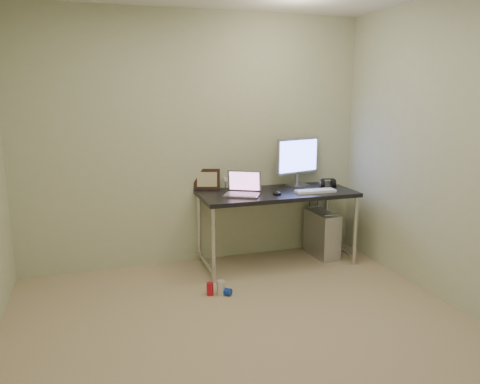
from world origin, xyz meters
name	(u,v)px	position (x,y,z in m)	size (l,w,h in m)	color
floor	(253,342)	(0.00, 0.00, 0.00)	(3.50, 3.50, 0.00)	tan
wall_back	(196,141)	(0.00, 1.75, 1.25)	(3.50, 0.02, 2.50)	beige
wall_right	(470,156)	(1.75, 0.00, 1.25)	(0.02, 3.50, 2.50)	beige
desk	(277,199)	(0.74, 1.41, 0.67)	(1.55, 0.68, 0.75)	black
tower_computer	(322,234)	(1.29, 1.46, 0.24)	(0.22, 0.47, 0.51)	#BDBCC2
cable_a	(308,214)	(1.24, 1.70, 0.40)	(0.01, 0.01, 0.70)	black
cable_b	(316,216)	(1.33, 1.68, 0.38)	(0.01, 0.01, 0.72)	black
can_red	(210,289)	(-0.10, 0.85, 0.06)	(0.06, 0.06, 0.11)	#B51522
can_white	(221,288)	(-0.01, 0.82, 0.06)	(0.07, 0.07, 0.13)	silver
can_blue	(225,291)	(0.03, 0.81, 0.03)	(0.06, 0.06, 0.12)	#1235B6
laptop	(243,189)	(0.37, 1.37, 0.80)	(0.42, 0.39, 0.23)	#A3A3AB
monitor	(298,158)	(1.06, 1.61, 1.05)	(0.53, 0.21, 0.51)	#A3A3AB
keyboard	(315,191)	(1.09, 1.26, 0.76)	(0.41, 0.13, 0.02)	white
mouse_right	(330,188)	(1.28, 1.31, 0.77)	(0.06, 0.10, 0.03)	black
mouse_left	(277,192)	(0.69, 1.29, 0.77)	(0.08, 0.13, 0.04)	black
headphones	(328,184)	(1.35, 1.47, 0.78)	(0.19, 0.11, 0.11)	black
picture_frame	(207,179)	(0.10, 1.73, 0.86)	(0.27, 0.03, 0.21)	black
webcam	(225,180)	(0.28, 1.68, 0.84)	(0.05, 0.04, 0.13)	silver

